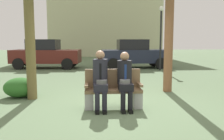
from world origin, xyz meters
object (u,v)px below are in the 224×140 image
(seated_man_left, at_px, (100,77))
(parked_car_near, at_px, (46,54))
(seated_man_right, at_px, (125,77))
(parked_car_far, at_px, (134,54))
(shrub_near_bench, at_px, (20,87))
(street_lamp, at_px, (161,31))
(building_backdrop, at_px, (104,8))
(park_bench, at_px, (113,91))

(seated_man_left, xyz_separation_m, parked_car_near, (-2.94, 8.73, 0.09))
(seated_man_right, xyz_separation_m, parked_car_near, (-3.50, 8.73, 0.11))
(parked_car_near, xyz_separation_m, parked_car_far, (5.19, -0.23, 0.00))
(seated_man_left, bearing_deg, shrub_near_bench, 148.65)
(seated_man_left, height_order, seated_man_right, seated_man_left)
(street_lamp, height_order, building_backdrop, building_backdrop)
(parked_car_far, bearing_deg, park_bench, -103.08)
(shrub_near_bench, height_order, parked_car_far, parked_car_far)
(shrub_near_bench, xyz_separation_m, street_lamp, (5.66, 5.79, 1.82))
(shrub_near_bench, xyz_separation_m, parked_car_near, (-0.71, 7.38, 0.56))
(seated_man_right, height_order, parked_car_far, parked_car_far)
(seated_man_right, bearing_deg, park_bench, 155.15)
(street_lamp, bearing_deg, parked_car_far, 131.34)
(parked_car_near, bearing_deg, shrub_near_bench, -84.47)
(parked_car_far, bearing_deg, parked_car_near, 177.42)
(park_bench, bearing_deg, parked_car_far, 76.92)
(seated_man_left, xyz_separation_m, shrub_near_bench, (-2.22, 1.35, -0.47))
(shrub_near_bench, bearing_deg, park_bench, -26.07)
(park_bench, height_order, parked_car_near, parked_car_near)
(parked_car_far, bearing_deg, seated_man_left, -104.82)
(street_lamp, bearing_deg, parked_car_near, 166.04)
(park_bench, distance_m, street_lamp, 7.88)
(parked_car_far, bearing_deg, seated_man_right, -101.20)
(seated_man_right, relative_size, shrub_near_bench, 1.49)
(parked_car_near, xyz_separation_m, building_backdrop, (4.10, 13.86, 4.58))
(park_bench, relative_size, parked_car_far, 0.34)
(seated_man_left, relative_size, parked_car_near, 0.34)
(park_bench, height_order, building_backdrop, building_backdrop)
(street_lamp, relative_size, building_backdrop, 0.27)
(street_lamp, distance_m, building_backdrop, 15.96)
(seated_man_right, bearing_deg, building_backdrop, 88.50)
(seated_man_left, height_order, building_backdrop, building_backdrop)
(building_backdrop, bearing_deg, seated_man_left, -92.94)
(seated_man_right, bearing_deg, street_lamp, 68.12)
(seated_man_right, relative_size, parked_car_far, 0.33)
(seated_man_left, bearing_deg, street_lamp, 64.31)
(shrub_near_bench, height_order, building_backdrop, building_backdrop)
(shrub_near_bench, height_order, parked_car_near, parked_car_near)
(park_bench, height_order, parked_car_far, parked_car_far)
(seated_man_left, distance_m, street_lamp, 8.04)
(seated_man_left, bearing_deg, park_bench, 21.46)
(seated_man_left, height_order, shrub_near_bench, seated_man_left)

